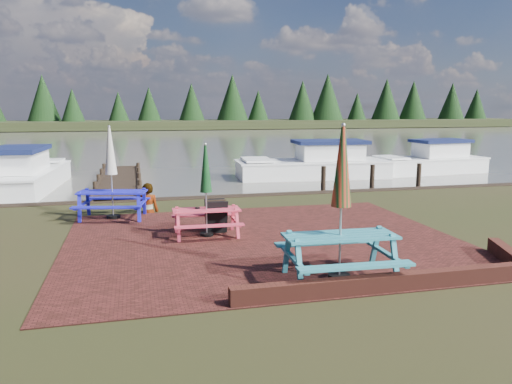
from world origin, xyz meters
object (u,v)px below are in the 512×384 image
at_px(chalkboard, 216,216).
at_px(person, 147,183).
at_px(picnic_table_teal, 340,228).
at_px(boat_far, 430,162).
at_px(jetty, 119,180).
at_px(boat_jetty, 24,176).
at_px(picnic_table_red, 206,205).
at_px(boat_near, 316,166).
at_px(picnic_table_blue, 112,187).

height_order(chalkboard, person, person).
relative_size(picnic_table_teal, boat_far, 0.46).
xyz_separation_m(jetty, boat_jetty, (-3.61, -0.02, 0.27)).
xyz_separation_m(jetty, person, (0.97, -6.37, 0.76)).
bearing_deg(boat_far, picnic_table_red, 123.59).
relative_size(boat_jetty, boat_near, 0.94).
bearing_deg(boat_jetty, person, -50.56).
bearing_deg(boat_jetty, jetty, 3.93).
distance_m(picnic_table_teal, boat_far, 17.81).
bearing_deg(boat_near, jetty, 98.34).
height_order(boat_near, person, person).
bearing_deg(boat_near, person, 135.57).
bearing_deg(picnic_table_blue, boat_near, 52.87).
bearing_deg(boat_far, jetty, 87.85).
bearing_deg(boat_far, chalkboard, 123.53).
height_order(picnic_table_red, boat_near, picnic_table_red).
height_order(picnic_table_teal, boat_far, picnic_table_teal).
bearing_deg(picnic_table_blue, boat_jetty, 129.36).
xyz_separation_m(chalkboard, jetty, (-2.55, 9.27, -0.32)).
height_order(picnic_table_red, jetty, picnic_table_red).
height_order(picnic_table_teal, boat_jetty, picnic_table_teal).
xyz_separation_m(picnic_table_red, chalkboard, (0.27, 0.25, -0.35)).
bearing_deg(picnic_table_red, picnic_table_blue, 133.30).
bearing_deg(boat_jetty, picnic_table_teal, -55.80).
distance_m(picnic_table_blue, person, 1.14).
xyz_separation_m(chalkboard, boat_near, (6.33, 10.00, -0.05)).
height_order(picnic_table_teal, person, picnic_table_teal).
distance_m(picnic_table_teal, chalkboard, 4.23).
height_order(picnic_table_teal, jetty, picnic_table_teal).
xyz_separation_m(chalkboard, boat_jetty, (-6.16, 9.25, -0.05)).
bearing_deg(picnic_table_blue, boat_far, 39.58).
height_order(picnic_table_blue, chalkboard, picnic_table_blue).
xyz_separation_m(picnic_table_red, boat_near, (6.61, 10.25, -0.40)).
bearing_deg(boat_near, boat_jetty, 97.07).
height_order(picnic_table_teal, picnic_table_red, picnic_table_teal).
xyz_separation_m(picnic_table_red, person, (-1.30, 3.14, 0.10)).
height_order(picnic_table_blue, boat_jetty, picnic_table_blue).
distance_m(jetty, boat_jetty, 3.62).
bearing_deg(chalkboard, boat_near, 55.18).
bearing_deg(jetty, boat_far, 3.51).
bearing_deg(boat_jetty, picnic_table_blue, -58.89).
bearing_deg(picnic_table_blue, picnic_table_teal, -44.29).
relative_size(picnic_table_teal, person, 1.59).
relative_size(boat_near, person, 4.13).
distance_m(picnic_table_red, boat_near, 12.20).
xyz_separation_m(picnic_table_red, picnic_table_blue, (-2.26, 2.54, 0.12)).
height_order(boat_near, boat_far, boat_near).
bearing_deg(boat_far, person, 111.74).
bearing_deg(jetty, chalkboard, -74.64).
xyz_separation_m(boat_near, boat_far, (6.17, 0.19, -0.02)).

